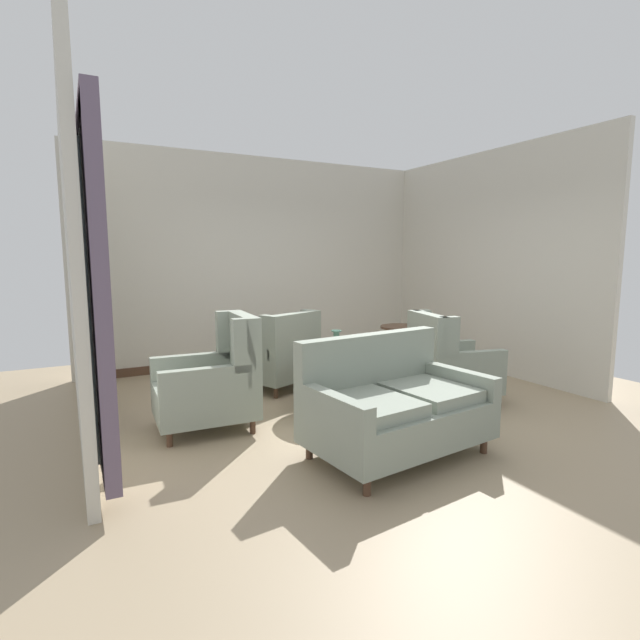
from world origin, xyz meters
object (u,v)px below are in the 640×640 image
armchair_far_left (448,365)px  armchair_near_window (279,355)px  armchair_foreground_right (214,383)px  side_table (400,346)px  settee (394,407)px  coffee_table (339,370)px  porcelain_vase (336,349)px

armchair_far_left → armchair_near_window: bearing=58.8°
armchair_foreground_right → side_table: 2.93m
armchair_far_left → armchair_near_window: (-1.47, 1.42, -0.02)m
settee → armchair_foreground_right: 1.75m
coffee_table → armchair_near_window: armchair_near_window is taller
porcelain_vase → coffee_table: bearing=-38.7°
coffee_table → armchair_foreground_right: bearing=177.3°
settee → side_table: bearing=45.2°
coffee_table → armchair_far_left: size_ratio=0.96×
armchair_near_window → side_table: bearing=150.0°
coffee_table → porcelain_vase: (-0.02, 0.02, 0.22)m
armchair_far_left → armchair_near_window: size_ratio=0.95×
armchair_far_left → armchair_near_window: 2.05m
settee → armchair_near_window: bearing=85.2°
coffee_table → settee: size_ratio=0.63×
coffee_table → settee: settee is taller
porcelain_vase → settee: 1.29m
porcelain_vase → armchair_foreground_right: armchair_foreground_right is taller
porcelain_vase → armchair_far_left: 1.32m
settee → armchair_far_left: size_ratio=1.53×
porcelain_vase → armchair_foreground_right: (-1.33, 0.05, -0.21)m
porcelain_vase → armchair_far_left: size_ratio=0.34×
armchair_near_window → side_table: 1.73m
porcelain_vase → side_table: bearing=29.2°
armchair_foreground_right → armchair_far_left: bearing=83.8°
settee → armchair_far_left: armchair_far_left is taller
coffee_table → porcelain_vase: porcelain_vase is taller
coffee_table → armchair_far_left: 1.28m
armchair_foreground_right → armchair_near_window: bearing=135.3°
armchair_foreground_right → side_table: (2.82, 0.79, -0.03)m
coffee_table → settee: 1.25m
armchair_foreground_right → side_table: bearing=108.6°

